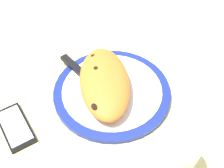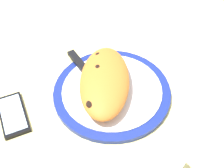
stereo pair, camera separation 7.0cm
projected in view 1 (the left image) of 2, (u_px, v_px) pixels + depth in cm
name	position (u px, v px, depth cm)	size (l,w,h in cm)	color
ground_plane	(112.00, 97.00, 75.63)	(150.00, 150.00, 3.00)	#E5D684
plate	(112.00, 91.00, 73.92)	(30.44, 30.44, 1.65)	navy
calzone	(104.00, 82.00, 71.34)	(25.84, 15.49, 5.39)	orange
fork	(135.00, 82.00, 74.63)	(15.90, 5.56, 0.40)	silver
knife	(82.00, 73.00, 76.34)	(23.02, 12.86, 1.20)	silver
smartphone	(15.00, 127.00, 66.97)	(13.89, 9.71, 1.16)	black
water_glass	(177.00, 159.00, 57.23)	(7.51, 7.51, 10.40)	silver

